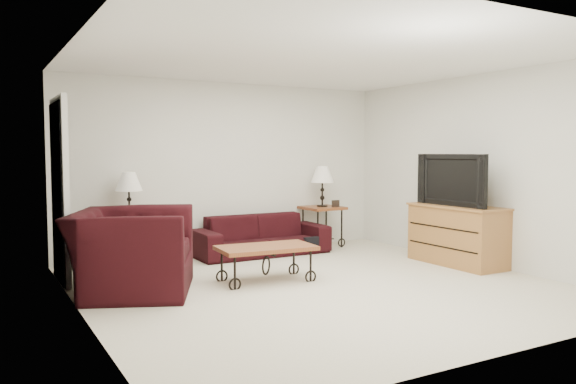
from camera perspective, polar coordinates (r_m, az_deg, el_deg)
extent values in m
plane|color=beige|center=(6.40, 3.12, -9.35)|extent=(5.00, 5.00, 0.00)
cube|color=silver|center=(8.45, -6.01, 2.44)|extent=(5.00, 0.02, 2.50)
cube|color=silver|center=(4.34, 21.21, 0.72)|extent=(5.00, 0.02, 2.50)
cube|color=silver|center=(5.32, -20.18, 1.31)|extent=(0.02, 5.00, 2.50)
cube|color=silver|center=(7.86, 18.72, 2.13)|extent=(0.02, 5.00, 2.50)
plane|color=white|center=(6.31, 3.21, 13.32)|extent=(5.00, 5.00, 0.00)
cube|color=black|center=(6.97, -22.07, -0.06)|extent=(0.08, 0.94, 2.04)
imported|color=black|center=(8.22, -2.70, -4.35)|extent=(1.95, 0.76, 0.57)
cube|color=brown|center=(7.76, -15.59, -4.84)|extent=(0.61, 0.61, 0.61)
cube|color=brown|center=(8.94, 3.45, -3.47)|extent=(0.59, 0.59, 0.63)
cube|color=black|center=(7.53, -16.48, -2.39)|extent=(0.12, 0.05, 0.10)
cube|color=black|center=(8.86, 4.80, -1.16)|extent=(0.13, 0.04, 0.11)
cube|color=brown|center=(6.56, -2.21, -7.20)|extent=(1.14, 0.68, 0.41)
imported|color=black|center=(6.23, -15.35, -5.76)|extent=(1.61, 1.70, 0.87)
cube|color=#DB5C1C|center=(6.21, -13.90, -4.99)|extent=(0.25, 0.40, 0.39)
cube|color=#9D633A|center=(7.82, 16.62, -4.15)|extent=(0.54, 1.31, 0.78)
imported|color=black|center=(7.73, 16.63, 1.18)|extent=(0.15, 1.17, 0.67)
ellipsoid|color=black|center=(8.31, 1.90, -4.65)|extent=(0.41, 0.35, 0.45)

